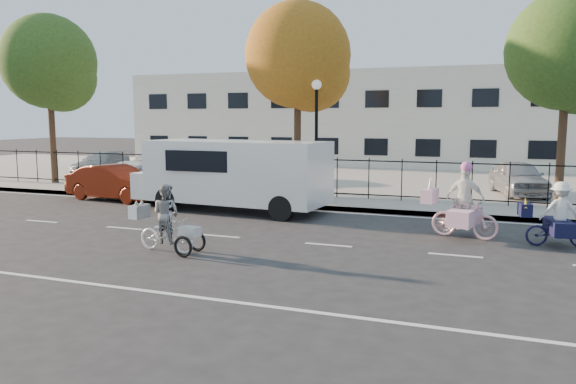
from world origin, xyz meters
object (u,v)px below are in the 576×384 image
at_px(lamppost, 316,118).
at_px(bull_bike, 558,221).
at_px(lot_car_b, 152,165).
at_px(lot_car_d, 518,178).
at_px(red_sedan, 116,183).
at_px(lot_car_a, 102,163).
at_px(lot_car_c, 265,167).
at_px(zebra_trike, 167,226).
at_px(pedestrian, 195,169).
at_px(white_van, 233,172).
at_px(unicorn_bike, 463,210).

height_order(lamppost, bull_bike, lamppost).
xyz_separation_m(lot_car_b, lot_car_d, (17.15, -0.75, 0.07)).
bearing_deg(red_sedan, lot_car_a, 49.53).
bearing_deg(lot_car_c, lot_car_b, -173.24).
relative_size(red_sedan, lot_car_c, 0.99).
xyz_separation_m(zebra_trike, lot_car_b, (-9.23, 13.00, 0.13)).
distance_m(red_sedan, lot_car_b, 7.17).
bearing_deg(zebra_trike, bull_bike, -60.16).
height_order(zebra_trike, lot_car_b, zebra_trike).
relative_size(zebra_trike, bull_bike, 1.07).
distance_m(bull_bike, lot_car_b, 20.07).
bearing_deg(lot_car_a, pedestrian, -37.45).
xyz_separation_m(lamppost, lot_car_d, (7.07, 3.51, -2.30)).
height_order(lot_car_a, lot_car_b, lot_car_a).
distance_m(lamppost, lot_car_a, 14.05).
height_order(red_sedan, lot_car_b, red_sedan).
bearing_deg(lot_car_b, lot_car_c, 22.42).
distance_m(lot_car_a, lot_car_b, 3.09).
xyz_separation_m(bull_bike, lot_car_c, (-11.70, 9.48, 0.19)).
distance_m(white_van, lot_car_b, 10.94).
distance_m(bull_bike, pedestrian, 13.35).
bearing_deg(lot_car_a, lamppost, -25.68).
relative_size(red_sedan, pedestrian, 2.14).
relative_size(lamppost, pedestrian, 2.29).
xyz_separation_m(bull_bike, red_sedan, (-14.94, 2.67, 0.03)).
bearing_deg(lot_car_d, lot_car_c, 160.51).
relative_size(zebra_trike, lot_car_c, 0.46).
relative_size(lamppost, zebra_trike, 2.32).
bearing_deg(lot_car_d, zebra_trike, -137.22).
bearing_deg(lamppost, pedestrian, -174.18).
bearing_deg(white_van, lot_car_b, 142.79).
bearing_deg(bull_bike, red_sedan, 70.51).
relative_size(lot_car_a, lot_car_c, 1.00).
relative_size(white_van, red_sedan, 1.67).
bearing_deg(white_van, lamppost, 61.74).
bearing_deg(lot_car_b, unicorn_bike, -9.90).
relative_size(lamppost, lot_car_a, 1.06).
bearing_deg(pedestrian, zebra_trike, 94.15).
bearing_deg(red_sedan, bull_bike, -92.89).
xyz_separation_m(pedestrian, lot_car_a, (-8.34, 4.76, -0.35)).
xyz_separation_m(lot_car_a, lot_car_b, (3.09, -0.00, -0.00)).
xyz_separation_m(zebra_trike, lot_car_a, (-12.32, 13.01, 0.13)).
bearing_deg(white_van, unicorn_bike, -8.90).
height_order(lamppost, lot_car_b, lamppost).
bearing_deg(red_sedan, zebra_trike, -128.14).
relative_size(white_van, lot_car_d, 1.73).
bearing_deg(zebra_trike, pedestrian, 31.95).
bearing_deg(lot_car_b, pedestrian, -22.02).
relative_size(unicorn_bike, lot_car_a, 0.50).
relative_size(lot_car_a, lot_car_d, 1.05).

